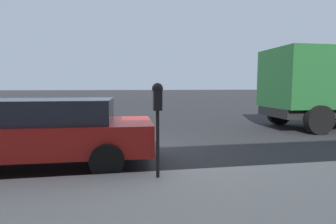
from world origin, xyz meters
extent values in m
plane|color=#2B2B2D|center=(0.00, 0.00, 0.00)|extent=(220.00, 220.00, 0.00)
cylinder|color=black|center=(-2.54, -0.24, 0.71)|extent=(0.06, 0.06, 1.18)
cube|color=black|center=(-2.54, -0.24, 1.47)|extent=(0.20, 0.14, 0.34)
sphere|color=black|center=(-2.54, -0.24, 1.67)|extent=(0.19, 0.19, 0.19)
cube|color=gold|center=(-2.43, -0.24, 1.43)|extent=(0.01, 0.11, 0.12)
cube|color=black|center=(-2.43, -0.24, 1.55)|extent=(0.01, 0.10, 0.08)
cube|color=#B21E19|center=(-1.13, 2.10, 0.63)|extent=(1.89, 4.77, 0.63)
cube|color=#232833|center=(-1.13, 1.91, 1.19)|extent=(1.62, 2.68, 0.49)
cylinder|color=black|center=(-2.05, 0.65, 0.32)|extent=(0.24, 0.65, 0.64)
cylinder|color=black|center=(-0.27, 0.61, 0.32)|extent=(0.24, 0.65, 0.64)
cube|color=#23602D|center=(2.38, -6.50, 2.01)|extent=(2.44, 2.24, 2.29)
cylinder|color=black|center=(1.17, -6.49, 0.52)|extent=(0.31, 1.04, 1.04)
cylinder|color=black|center=(3.59, -6.51, 0.52)|extent=(0.31, 1.04, 1.04)
camera|label=1|loc=(-6.95, 0.35, 1.71)|focal=28.00mm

